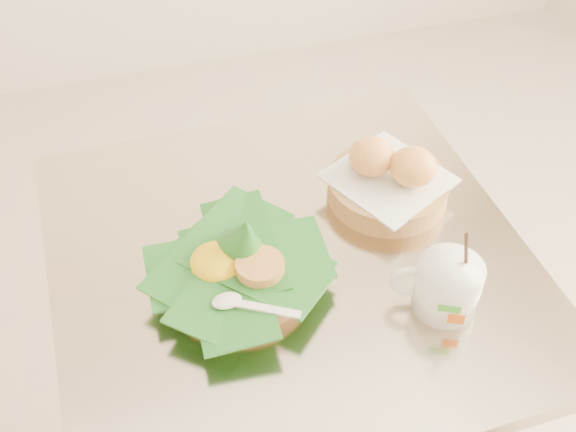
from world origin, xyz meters
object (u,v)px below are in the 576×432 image
object	(u,v)px
rice_basket	(238,263)
bread_basket	(389,180)
cafe_table	(289,342)
coffee_mug	(446,285)

from	to	relation	value
rice_basket	bread_basket	distance (m)	0.29
cafe_table	coffee_mug	size ratio (longest dim) A/B	4.80
cafe_table	coffee_mug	xyz separation A→B (m)	(0.18, -0.15, 0.26)
cafe_table	rice_basket	distance (m)	0.27
rice_basket	bread_basket	bearing A→B (deg)	20.87
cafe_table	bread_basket	distance (m)	0.33
cafe_table	rice_basket	world-z (taller)	rice_basket
cafe_table	rice_basket	xyz separation A→B (m)	(-0.08, -0.03, 0.26)
bread_basket	rice_basket	bearing A→B (deg)	-159.13
coffee_mug	bread_basket	bearing A→B (deg)	86.95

